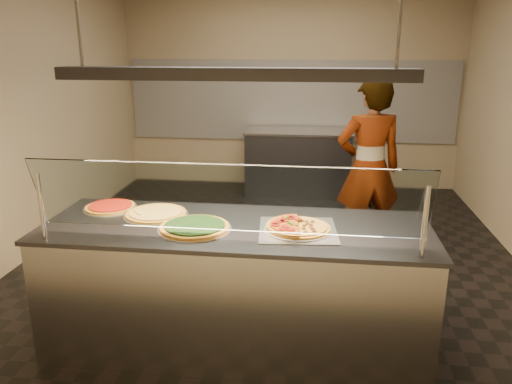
# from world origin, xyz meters

# --- Properties ---
(ground) EXTENTS (5.00, 6.00, 0.02)m
(ground) POSITION_xyz_m (0.00, 0.00, -0.01)
(ground) COLOR black
(ground) RESTS_ON ground
(wall_back) EXTENTS (5.00, 0.02, 3.00)m
(wall_back) POSITION_xyz_m (0.00, 3.01, 1.50)
(wall_back) COLOR #9B8764
(wall_back) RESTS_ON ground
(wall_front) EXTENTS (5.00, 0.02, 3.00)m
(wall_front) POSITION_xyz_m (0.00, -3.01, 1.50)
(wall_front) COLOR #9B8764
(wall_front) RESTS_ON ground
(wall_left) EXTENTS (0.02, 6.00, 3.00)m
(wall_left) POSITION_xyz_m (-2.51, 0.00, 1.50)
(wall_left) COLOR #9B8764
(wall_left) RESTS_ON ground
(tile_band) EXTENTS (4.90, 0.02, 1.20)m
(tile_band) POSITION_xyz_m (0.00, 2.98, 1.30)
(tile_band) COLOR silver
(tile_band) RESTS_ON wall_back
(serving_counter) EXTENTS (2.68, 0.94, 0.93)m
(serving_counter) POSITION_xyz_m (-0.11, -1.42, 0.47)
(serving_counter) COLOR #B7B7BC
(serving_counter) RESTS_ON ground
(sneeze_guard) EXTENTS (2.44, 0.18, 0.54)m
(sneeze_guard) POSITION_xyz_m (-0.11, -1.76, 1.23)
(sneeze_guard) COLOR #B7B7BC
(sneeze_guard) RESTS_ON serving_counter
(perforated_tray) EXTENTS (0.56, 0.56, 0.01)m
(perforated_tray) POSITION_xyz_m (0.32, -1.46, 0.94)
(perforated_tray) COLOR silver
(perforated_tray) RESTS_ON serving_counter
(half_pizza_pepperoni) EXTENTS (0.25, 0.44, 0.05)m
(half_pizza_pepperoni) POSITION_xyz_m (0.22, -1.46, 0.96)
(half_pizza_pepperoni) COLOR #9C6520
(half_pizza_pepperoni) RESTS_ON perforated_tray
(half_pizza_sausage) EXTENTS (0.25, 0.44, 0.04)m
(half_pizza_sausage) POSITION_xyz_m (0.43, -1.46, 0.96)
(half_pizza_sausage) COLOR #9C6520
(half_pizza_sausage) RESTS_ON perforated_tray
(pizza_spinach) EXTENTS (0.50, 0.50, 0.03)m
(pizza_spinach) POSITION_xyz_m (-0.37, -1.52, 0.95)
(pizza_spinach) COLOR silver
(pizza_spinach) RESTS_ON serving_counter
(pizza_cheese) EXTENTS (0.47, 0.47, 0.03)m
(pizza_cheese) POSITION_xyz_m (-0.72, -1.27, 0.94)
(pizza_cheese) COLOR silver
(pizza_cheese) RESTS_ON serving_counter
(pizza_tomato) EXTENTS (0.40, 0.40, 0.03)m
(pizza_tomato) POSITION_xyz_m (-1.11, -1.17, 0.94)
(pizza_tomato) COLOR silver
(pizza_tomato) RESTS_ON serving_counter
(pizza_spatula) EXTENTS (0.28, 0.18, 0.02)m
(pizza_spatula) POSITION_xyz_m (-0.79, -1.33, 0.96)
(pizza_spatula) COLOR #B7B7BC
(pizza_spatula) RESTS_ON pizza_spinach
(prep_table) EXTENTS (1.53, 0.74, 0.93)m
(prep_table) POSITION_xyz_m (0.16, 2.55, 0.47)
(prep_table) COLOR #3A3A3F
(prep_table) RESTS_ON ground
(worker) EXTENTS (0.75, 0.58, 1.84)m
(worker) POSITION_xyz_m (0.95, 0.39, 0.92)
(worker) COLOR #2A2530
(worker) RESTS_ON ground
(heat_lamp_housing) EXTENTS (2.30, 0.18, 0.08)m
(heat_lamp_housing) POSITION_xyz_m (-0.11, -1.42, 1.95)
(heat_lamp_housing) COLOR #3A3A3F
(heat_lamp_housing) RESTS_ON ceiling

